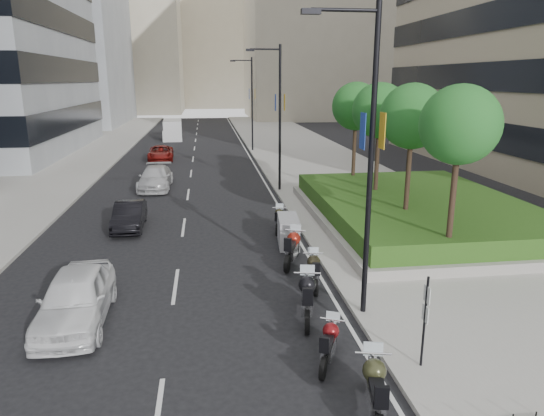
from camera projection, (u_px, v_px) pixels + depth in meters
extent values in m
plane|color=black|center=(223.00, 342.00, 13.28)|extent=(160.00, 160.00, 0.00)
cube|color=#9E9B93|center=(312.00, 159.00, 43.16)|extent=(10.00, 100.00, 0.15)
cube|color=#9E9B93|center=(65.00, 165.00, 40.43)|extent=(8.00, 100.00, 0.15)
cube|color=silver|center=(252.00, 161.00, 42.49)|extent=(0.12, 100.00, 0.01)
cube|color=silver|center=(192.00, 163.00, 41.81)|extent=(0.12, 100.00, 0.01)
cube|color=gray|center=(44.00, 24.00, 73.32)|extent=(22.00, 26.00, 30.00)
cube|color=#B7AD93|center=(325.00, 17.00, 88.10)|extent=(28.00, 24.00, 36.00)
cube|color=#B7AD93|center=(118.00, 30.00, 102.31)|extent=(26.00, 24.00, 34.00)
cube|color=#B7AD93|center=(211.00, 30.00, 123.54)|extent=(30.00, 24.00, 38.00)
cube|color=gray|center=(417.00, 217.00, 24.07)|extent=(10.00, 14.00, 0.40)
cube|color=#1F4012|center=(418.00, 205.00, 23.91)|extent=(9.40, 13.40, 0.80)
cylinder|color=#332319|center=(452.00, 205.00, 17.56)|extent=(0.22, 0.22, 4.00)
sphere|color=#1C5C24|center=(460.00, 125.00, 16.81)|extent=(2.80, 2.80, 2.80)
cylinder|color=#332319|center=(408.00, 183.00, 21.39)|extent=(0.22, 0.22, 4.00)
sphere|color=#1C5C24|center=(412.00, 116.00, 20.64)|extent=(2.80, 2.80, 2.80)
cylinder|color=#332319|center=(377.00, 167.00, 25.22)|extent=(0.22, 0.22, 4.00)
sphere|color=#1C5C24|center=(380.00, 110.00, 24.47)|extent=(2.80, 2.80, 2.80)
cylinder|color=#332319|center=(354.00, 155.00, 29.05)|extent=(0.22, 0.22, 4.00)
sphere|color=#1C5C24|center=(356.00, 106.00, 28.30)|extent=(2.80, 2.80, 2.80)
cylinder|color=black|center=(370.00, 170.00, 13.64)|extent=(0.16, 0.16, 9.00)
cylinder|color=black|center=(345.00, 10.00, 12.44)|extent=(1.80, 0.10, 0.10)
cube|color=black|center=(311.00, 11.00, 12.34)|extent=(0.50, 0.22, 0.14)
cube|color=gold|center=(382.00, 131.00, 13.39)|extent=(0.02, 0.45, 1.00)
cube|color=navy|center=(363.00, 131.00, 13.32)|extent=(0.02, 0.45, 1.00)
cylinder|color=black|center=(280.00, 121.00, 29.92)|extent=(0.16, 0.16, 9.00)
cylinder|color=black|center=(265.00, 49.00, 28.72)|extent=(1.80, 0.10, 0.10)
cube|color=black|center=(250.00, 50.00, 28.61)|extent=(0.50, 0.22, 0.14)
cube|color=gold|center=(284.00, 102.00, 29.67)|extent=(0.02, 0.45, 1.00)
cube|color=navy|center=(275.00, 102.00, 29.60)|extent=(0.02, 0.45, 1.00)
cylinder|color=black|center=(252.00, 105.00, 47.15)|extent=(0.16, 0.16, 9.00)
cylinder|color=black|center=(242.00, 60.00, 45.95)|extent=(1.80, 0.10, 0.10)
cube|color=black|center=(233.00, 61.00, 45.85)|extent=(0.50, 0.22, 0.14)
cube|color=gold|center=(255.00, 94.00, 46.90)|extent=(0.02, 0.45, 1.00)
cube|color=navy|center=(249.00, 94.00, 46.83)|extent=(0.02, 0.45, 1.00)
cylinder|color=black|center=(424.00, 325.00, 11.67)|extent=(0.06, 0.06, 2.50)
cube|color=silver|center=(427.00, 294.00, 11.46)|extent=(0.02, 0.32, 0.42)
cube|color=silver|center=(425.00, 314.00, 11.59)|extent=(0.02, 0.32, 0.42)
cylinder|color=black|center=(370.00, 379.00, 11.09)|extent=(0.27, 0.68, 0.67)
cube|color=silver|center=(375.00, 398.00, 10.15)|extent=(0.51, 0.97, 0.45)
sphere|color=#31331C|center=(374.00, 371.00, 10.39)|extent=(0.52, 0.52, 0.52)
cube|color=black|center=(378.00, 393.00, 9.75)|extent=(0.47, 0.86, 0.17)
cylinder|color=silver|center=(373.00, 353.00, 10.61)|extent=(0.79, 0.22, 0.05)
cylinder|color=black|center=(323.00, 369.00, 11.58)|extent=(0.33, 0.55, 0.55)
cylinder|color=black|center=(333.00, 339.00, 12.91)|extent=(0.33, 0.55, 0.55)
cube|color=silver|center=(328.00, 349.00, 12.16)|extent=(0.56, 0.80, 0.38)
sphere|color=#650D10|center=(331.00, 331.00, 12.35)|extent=(0.43, 0.43, 0.43)
cube|color=black|center=(327.00, 344.00, 11.84)|extent=(0.51, 0.71, 0.14)
cylinder|color=silver|center=(333.00, 320.00, 12.52)|extent=(0.62, 0.32, 0.04)
cylinder|color=black|center=(307.00, 322.00, 13.66)|extent=(0.27, 0.71, 0.69)
cylinder|color=black|center=(307.00, 295.00, 15.39)|extent=(0.27, 0.71, 0.69)
cube|color=silver|center=(307.00, 303.00, 14.42)|extent=(0.52, 1.00, 0.47)
sphere|color=black|center=(307.00, 285.00, 14.67)|extent=(0.54, 0.54, 0.54)
cube|color=black|center=(307.00, 297.00, 14.00)|extent=(0.47, 0.88, 0.18)
cylinder|color=silver|center=(307.00, 273.00, 14.89)|extent=(0.82, 0.22, 0.06)
cylinder|color=black|center=(316.00, 288.00, 16.01)|extent=(0.19, 0.61, 0.60)
cylinder|color=black|center=(312.00, 270.00, 17.50)|extent=(0.19, 0.61, 0.60)
cube|color=silver|center=(314.00, 275.00, 16.67)|extent=(0.40, 0.85, 0.40)
sphere|color=black|center=(314.00, 262.00, 16.88)|extent=(0.46, 0.46, 0.46)
cube|color=black|center=(315.00, 270.00, 16.31)|extent=(0.36, 0.75, 0.15)
cylinder|color=silver|center=(313.00, 253.00, 17.08)|extent=(0.71, 0.14, 0.05)
cylinder|color=black|center=(287.00, 264.00, 17.98)|extent=(0.38, 0.68, 0.68)
cylinder|color=black|center=(296.00, 248.00, 19.63)|extent=(0.38, 0.68, 0.68)
cube|color=silver|center=(292.00, 252.00, 18.71)|extent=(0.66, 0.99, 0.46)
sphere|color=maroon|center=(294.00, 239.00, 18.94)|extent=(0.53, 0.53, 0.53)
cube|color=black|center=(290.00, 246.00, 18.31)|extent=(0.59, 0.88, 0.18)
cylinder|color=silver|center=(295.00, 231.00, 19.16)|extent=(0.77, 0.36, 0.05)
cylinder|color=black|center=(290.00, 244.00, 20.22)|extent=(0.17, 0.62, 0.61)
cylinder|color=black|center=(287.00, 233.00, 21.74)|extent=(0.17, 0.62, 0.61)
cube|color=gray|center=(288.00, 231.00, 20.89)|extent=(1.02, 2.13, 1.23)
cylinder|color=black|center=(277.00, 230.00, 22.24)|extent=(0.24, 0.58, 0.57)
cylinder|color=black|center=(280.00, 221.00, 23.66)|extent=(0.24, 0.58, 0.57)
cube|color=silver|center=(279.00, 222.00, 22.86)|extent=(0.45, 0.83, 0.39)
sphere|color=black|center=(279.00, 213.00, 23.07)|extent=(0.44, 0.44, 0.44)
cube|color=black|center=(278.00, 218.00, 22.52)|extent=(0.41, 0.74, 0.15)
cylinder|color=silver|center=(280.00, 208.00, 23.25)|extent=(0.68, 0.20, 0.05)
imported|color=white|center=(76.00, 298.00, 14.19)|extent=(1.99, 4.66, 1.57)
imported|color=black|center=(129.00, 216.00, 23.28)|extent=(1.44, 3.88, 1.27)
imported|color=silver|center=(156.00, 178.00, 31.77)|extent=(2.11, 4.97, 1.43)
imported|color=maroon|center=(161.00, 153.00, 42.93)|extent=(2.33, 4.71, 1.28)
cube|color=silver|center=(173.00, 130.00, 57.68)|extent=(2.34, 5.55, 2.29)
cube|color=silver|center=(172.00, 136.00, 55.84)|extent=(2.14, 1.41, 1.20)
cylinder|color=black|center=(164.00, 138.00, 55.89)|extent=(0.27, 0.76, 0.76)
cylinder|color=black|center=(180.00, 138.00, 56.11)|extent=(0.27, 0.76, 0.76)
cylinder|color=black|center=(167.00, 135.00, 59.44)|extent=(0.27, 0.76, 0.76)
cylinder|color=black|center=(181.00, 134.00, 59.67)|extent=(0.27, 0.76, 0.76)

